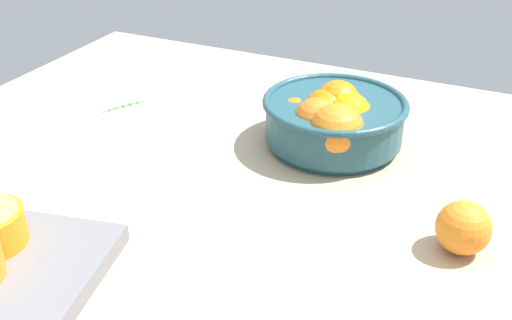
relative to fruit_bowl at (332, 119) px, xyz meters
The scene contains 4 objects.
ground_plane 19.98cm from the fruit_bowl, 99.37° to the right, with size 132.17×107.74×3.00cm, color tan.
fruit_bowl is the anchor object (origin of this frame).
loose_orange_0 30.97cm from the fruit_bowl, 39.45° to the right, with size 6.92×6.92×6.92cm, color orange.
herb_sprig_0 40.74cm from the fruit_bowl, behind, with size 4.47×7.82×0.81cm.
Camera 1 is at (29.68, -68.68, 48.89)cm, focal length 43.27 mm.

